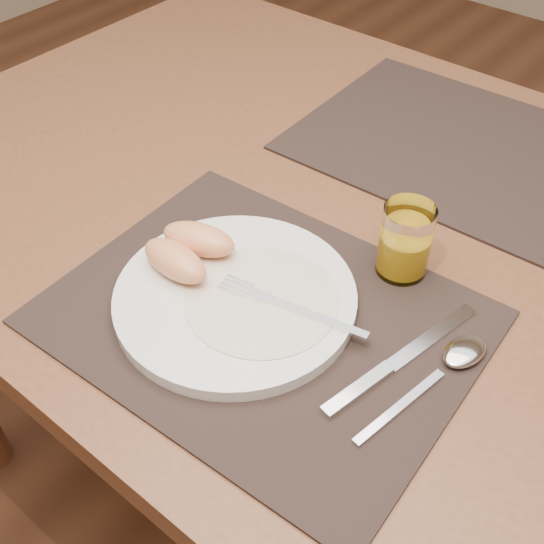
{
  "coord_description": "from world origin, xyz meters",
  "views": [
    {
      "loc": [
        0.34,
        -0.61,
        1.31
      ],
      "look_at": [
        -0.02,
        -0.17,
        0.77
      ],
      "focal_mm": 45.0,
      "sensor_mm": 36.0,
      "label": 1
    }
  ],
  "objects_px": {
    "table": "(360,264)",
    "plate": "(235,298)",
    "placemat_near": "(263,317)",
    "fork": "(279,303)",
    "spoon": "(455,359)",
    "placemat_far": "(459,146)",
    "juice_glass": "(405,244)",
    "knife": "(390,367)"
  },
  "relations": [
    {
      "from": "knife",
      "to": "spoon",
      "type": "height_order",
      "value": "spoon"
    },
    {
      "from": "placemat_near",
      "to": "placemat_far",
      "type": "bearing_deg",
      "value": 89.19
    },
    {
      "from": "table",
      "to": "plate",
      "type": "relative_size",
      "value": 5.19
    },
    {
      "from": "table",
      "to": "spoon",
      "type": "xyz_separation_m",
      "value": [
        0.2,
        -0.15,
        0.09
      ]
    },
    {
      "from": "knife",
      "to": "plate",
      "type": "bearing_deg",
      "value": -170.74
    },
    {
      "from": "fork",
      "to": "spoon",
      "type": "xyz_separation_m",
      "value": [
        0.18,
        0.06,
        -0.01
      ]
    },
    {
      "from": "table",
      "to": "juice_glass",
      "type": "relative_size",
      "value": 15.59
    },
    {
      "from": "placemat_far",
      "to": "knife",
      "type": "distance_m",
      "value": 0.44
    },
    {
      "from": "table",
      "to": "juice_glass",
      "type": "distance_m",
      "value": 0.17
    },
    {
      "from": "table",
      "to": "juice_glass",
      "type": "xyz_separation_m",
      "value": [
        0.09,
        -0.06,
        0.13
      ]
    },
    {
      "from": "placemat_far",
      "to": "plate",
      "type": "height_order",
      "value": "plate"
    },
    {
      "from": "table",
      "to": "plate",
      "type": "bearing_deg",
      "value": -96.96
    },
    {
      "from": "fork",
      "to": "spoon",
      "type": "height_order",
      "value": "fork"
    },
    {
      "from": "plate",
      "to": "fork",
      "type": "xyz_separation_m",
      "value": [
        0.05,
        0.02,
        0.01
      ]
    },
    {
      "from": "table",
      "to": "juice_glass",
      "type": "bearing_deg",
      "value": -34.74
    },
    {
      "from": "placemat_far",
      "to": "spoon",
      "type": "distance_m",
      "value": 0.41
    },
    {
      "from": "table",
      "to": "spoon",
      "type": "distance_m",
      "value": 0.27
    },
    {
      "from": "placemat_near",
      "to": "spoon",
      "type": "distance_m",
      "value": 0.21
    },
    {
      "from": "placemat_far",
      "to": "plate",
      "type": "xyz_separation_m",
      "value": [
        -0.04,
        -0.44,
        0.01
      ]
    },
    {
      "from": "placemat_near",
      "to": "knife",
      "type": "height_order",
      "value": "knife"
    },
    {
      "from": "knife",
      "to": "table",
      "type": "bearing_deg",
      "value": 128.85
    },
    {
      "from": "placemat_far",
      "to": "fork",
      "type": "relative_size",
      "value": 2.58
    },
    {
      "from": "table",
      "to": "plate",
      "type": "xyz_separation_m",
      "value": [
        -0.03,
        -0.22,
        0.1
      ]
    },
    {
      "from": "fork",
      "to": "juice_glass",
      "type": "bearing_deg",
      "value": 65.9
    },
    {
      "from": "placemat_near",
      "to": "fork",
      "type": "xyz_separation_m",
      "value": [
        0.01,
        0.01,
        0.02
      ]
    },
    {
      "from": "table",
      "to": "fork",
      "type": "distance_m",
      "value": 0.23
    },
    {
      "from": "placemat_near",
      "to": "plate",
      "type": "bearing_deg",
      "value": -174.12
    },
    {
      "from": "plate",
      "to": "spoon",
      "type": "height_order",
      "value": "plate"
    },
    {
      "from": "table",
      "to": "spoon",
      "type": "bearing_deg",
      "value": -35.45
    },
    {
      "from": "placemat_near",
      "to": "fork",
      "type": "relative_size",
      "value": 2.58
    },
    {
      "from": "plate",
      "to": "spoon",
      "type": "bearing_deg",
      "value": 18.79
    },
    {
      "from": "placemat_near",
      "to": "knife",
      "type": "distance_m",
      "value": 0.15
    },
    {
      "from": "table",
      "to": "knife",
      "type": "distance_m",
      "value": 0.26
    },
    {
      "from": "placemat_far",
      "to": "fork",
      "type": "height_order",
      "value": "fork"
    },
    {
      "from": "placemat_far",
      "to": "knife",
      "type": "height_order",
      "value": "knife"
    },
    {
      "from": "fork",
      "to": "spoon",
      "type": "bearing_deg",
      "value": 18.65
    },
    {
      "from": "juice_glass",
      "to": "knife",
      "type": "bearing_deg",
      "value": -62.64
    },
    {
      "from": "table",
      "to": "plate",
      "type": "height_order",
      "value": "plate"
    },
    {
      "from": "placemat_near",
      "to": "fork",
      "type": "height_order",
      "value": "fork"
    },
    {
      "from": "table",
      "to": "placemat_near",
      "type": "height_order",
      "value": "placemat_near"
    },
    {
      "from": "placemat_near",
      "to": "juice_glass",
      "type": "relative_size",
      "value": 5.01
    },
    {
      "from": "fork",
      "to": "knife",
      "type": "height_order",
      "value": "fork"
    }
  ]
}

